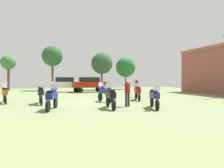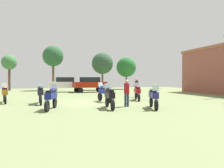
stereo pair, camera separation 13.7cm
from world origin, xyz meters
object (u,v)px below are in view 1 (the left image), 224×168
(motorcycle_4, at_px, (41,94))
(car_2, at_px, (89,83))
(tree_5, at_px, (8,63))
(person_1, at_px, (137,86))
(person_2, at_px, (127,91))
(motorcycle_7, at_px, (5,93))
(motorcycle_3, at_px, (52,97))
(car_3, at_px, (65,83))
(tree_3, at_px, (102,64))
(motorcycle_2, at_px, (110,96))
(tree_4, at_px, (126,67))
(motorcycle_1, at_px, (104,92))
(motorcycle_6, at_px, (137,92))
(motorcycle_8, at_px, (154,96))
(tree_1, at_px, (52,56))

(motorcycle_4, xyz_separation_m, car_2, (5.59, 11.94, 0.44))
(tree_5, bearing_deg, car_2, -33.41)
(person_1, distance_m, person_2, 6.98)
(motorcycle_7, bearing_deg, motorcycle_3, -67.72)
(car_3, xyz_separation_m, tree_3, (6.11, 3.92, 3.11))
(motorcycle_7, bearing_deg, person_2, -43.12)
(motorcycle_2, height_order, tree_4, tree_4)
(car_3, bearing_deg, car_2, -110.47)
(person_2, bearing_deg, motorcycle_1, -79.26)
(motorcycle_1, relative_size, tree_3, 0.37)
(person_2, relative_size, tree_5, 0.31)
(tree_3, bearing_deg, tree_5, 172.52)
(motorcycle_3, relative_size, motorcycle_6, 1.00)
(tree_4, xyz_separation_m, tree_5, (-18.90, 0.05, 0.35))
(motorcycle_3, relative_size, motorcycle_8, 1.01)
(motorcycle_3, distance_m, person_1, 10.05)
(motorcycle_7, relative_size, car_3, 0.48)
(tree_4, bearing_deg, motorcycle_7, -131.79)
(motorcycle_2, distance_m, car_2, 15.50)
(person_2, distance_m, tree_5, 24.93)
(motorcycle_8, height_order, tree_5, tree_5)
(tree_3, bearing_deg, car_2, -118.92)
(motorcycle_1, distance_m, tree_4, 21.24)
(person_1, distance_m, tree_4, 16.93)
(motorcycle_8, distance_m, tree_3, 22.00)
(motorcycle_8, height_order, car_3, car_3)
(car_3, xyz_separation_m, tree_4, (10.89, 5.72, 2.69))
(motorcycle_1, height_order, tree_1, tree_1)
(motorcycle_7, bearing_deg, tree_1, 64.45)
(motorcycle_4, relative_size, motorcycle_6, 1.01)
(car_2, bearing_deg, person_2, 170.16)
(tree_3, distance_m, tree_4, 5.12)
(motorcycle_7, bearing_deg, motorcycle_2, -50.64)
(car_2, relative_size, person_1, 2.51)
(motorcycle_4, xyz_separation_m, person_1, (8.61, 3.21, 0.33))
(motorcycle_1, bearing_deg, car_3, 87.59)
(motorcycle_7, xyz_separation_m, tree_5, (-2.98, 17.86, 3.49))
(motorcycle_1, xyz_separation_m, motorcycle_8, (1.95, -4.33, -0.01))
(motorcycle_1, distance_m, car_3, 13.55)
(car_2, relative_size, tree_3, 0.75)
(person_1, bearing_deg, tree_4, 161.12)
(tree_1, bearing_deg, motorcycle_1, -78.59)
(person_2, bearing_deg, motorcycle_3, -1.02)
(motorcycle_3, bearing_deg, motorcycle_8, 3.60)
(person_1, bearing_deg, motorcycle_8, -17.67)
(motorcycle_2, xyz_separation_m, motorcycle_8, (2.50, -0.73, -0.01))
(motorcycle_6, bearing_deg, motorcycle_8, -87.39)
(motorcycle_7, distance_m, car_2, 13.31)
(car_3, bearing_deg, motorcycle_2, -168.54)
(motorcycle_7, relative_size, car_2, 0.47)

